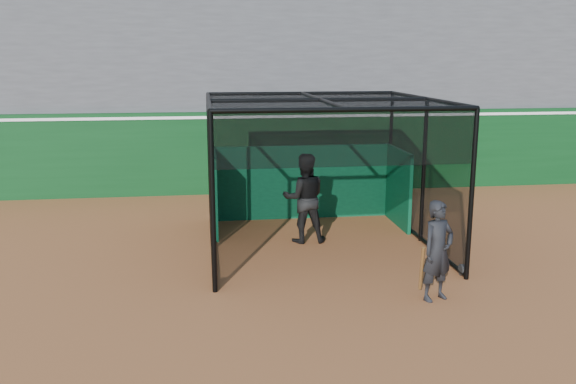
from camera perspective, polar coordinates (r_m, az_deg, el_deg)
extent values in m
plane|color=brown|center=(10.93, 1.10, -9.45)|extent=(120.00, 120.00, 0.00)
cube|color=#0A3814|center=(18.80, -2.89, 3.77)|extent=(50.00, 0.45, 2.50)
cube|color=white|center=(18.67, -2.93, 7.11)|extent=(50.00, 0.50, 0.08)
cube|color=#4C4C4F|center=(22.45, -3.84, 11.88)|extent=(50.00, 7.85, 7.75)
cube|color=#074628|center=(15.68, 1.35, 0.93)|extent=(4.59, 0.10, 1.90)
cylinder|color=black|center=(11.22, -6.87, -8.35)|extent=(0.08, 0.22, 0.22)
cylinder|color=black|center=(12.21, 15.98, -7.02)|extent=(0.08, 0.22, 0.22)
cylinder|color=black|center=(15.61, -7.19, -2.39)|extent=(0.08, 0.22, 0.22)
cylinder|color=black|center=(16.33, 9.57, -1.80)|extent=(0.08, 0.22, 0.22)
imported|color=black|center=(13.63, 1.53, -0.58)|extent=(1.00, 0.79, 2.02)
imported|color=black|center=(10.69, 13.84, -5.37)|extent=(0.75, 0.63, 1.74)
cylinder|color=#593819|center=(10.75, 12.40, -7.01)|extent=(0.14, 0.33, 0.86)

